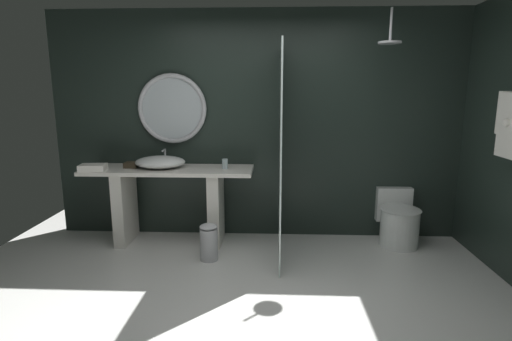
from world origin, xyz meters
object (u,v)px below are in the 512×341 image
(tumbler_cup, at_px, (225,164))
(waste_bin, at_px, (209,242))
(round_wall_mirror, at_px, (172,109))
(tissue_box, at_px, (131,165))
(vessel_sink, at_px, (160,162))
(rain_shower_head, at_px, (390,40))
(toilet, at_px, (398,221))
(folded_hand_towel, at_px, (93,168))

(tumbler_cup, height_order, waste_bin, tumbler_cup)
(round_wall_mirror, bearing_deg, waste_bin, -55.47)
(tumbler_cup, xyz_separation_m, waste_bin, (-0.12, -0.48, -0.72))
(tissue_box, bearing_deg, vessel_sink, 1.26)
(rain_shower_head, height_order, waste_bin, rain_shower_head)
(vessel_sink, height_order, toilet, vessel_sink)
(tissue_box, relative_size, rain_shower_head, 0.43)
(vessel_sink, relative_size, tumbler_cup, 5.07)
(waste_bin, relative_size, folded_hand_towel, 1.43)
(vessel_sink, xyz_separation_m, round_wall_mirror, (0.10, 0.24, 0.58))
(vessel_sink, xyz_separation_m, rain_shower_head, (2.39, -0.18, 1.27))
(round_wall_mirror, distance_m, folded_hand_towel, 1.08)
(tumbler_cup, height_order, rain_shower_head, rain_shower_head)
(round_wall_mirror, distance_m, rain_shower_head, 2.44)
(tumbler_cup, height_order, tissue_box, tumbler_cup)
(vessel_sink, bearing_deg, tumbler_cup, -1.25)
(tissue_box, height_order, toilet, tissue_box)
(vessel_sink, relative_size, waste_bin, 1.45)
(tissue_box, xyz_separation_m, round_wall_mirror, (0.42, 0.25, 0.61))
(tumbler_cup, xyz_separation_m, rain_shower_head, (1.67, -0.16, 1.28))
(vessel_sink, distance_m, rain_shower_head, 2.72)
(tumbler_cup, bearing_deg, waste_bin, -103.67)
(round_wall_mirror, bearing_deg, toilet, -4.61)
(tumbler_cup, xyz_separation_m, toilet, (1.94, 0.05, -0.65))
(tissue_box, bearing_deg, round_wall_mirror, 30.74)
(tumbler_cup, distance_m, folded_hand_towel, 1.42)
(toilet, bearing_deg, tumbler_cup, -178.43)
(rain_shower_head, bearing_deg, vessel_sink, 175.77)
(tissue_box, distance_m, folded_hand_towel, 0.40)
(rain_shower_head, relative_size, waste_bin, 0.87)
(tumbler_cup, relative_size, round_wall_mirror, 0.14)
(tissue_box, bearing_deg, rain_shower_head, -3.57)
(waste_bin, bearing_deg, vessel_sink, 140.60)
(vessel_sink, bearing_deg, rain_shower_head, -4.23)
(vessel_sink, relative_size, folded_hand_towel, 2.07)
(round_wall_mirror, relative_size, waste_bin, 2.07)
(tumbler_cup, relative_size, folded_hand_towel, 0.41)
(folded_hand_towel, bearing_deg, round_wall_mirror, 30.00)
(rain_shower_head, bearing_deg, toilet, 37.88)
(rain_shower_head, relative_size, folded_hand_towel, 1.25)
(rain_shower_head, xyz_separation_m, folded_hand_towel, (-3.07, -0.02, -1.30))
(vessel_sink, bearing_deg, round_wall_mirror, 68.63)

